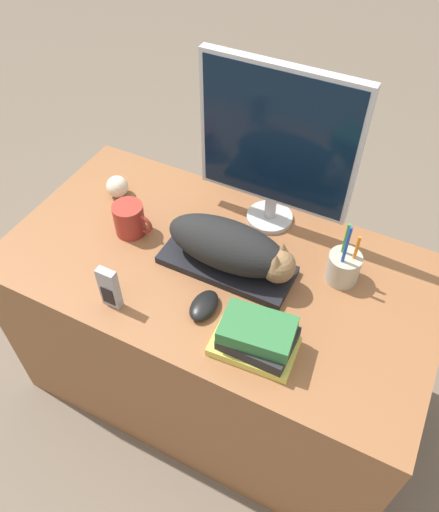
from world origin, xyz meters
The scene contains 11 objects.
ground_plane centered at (0.00, 0.00, 0.00)m, with size 12.00×12.00×0.00m, color #6B5B4C.
desk centered at (0.00, 0.35, 0.35)m, with size 1.29×0.69×0.70m.
keyboard centered at (0.03, 0.35, 0.71)m, with size 0.39×0.16×0.02m.
cat centered at (0.05, 0.35, 0.80)m, with size 0.39×0.15×0.14m.
monitor centered at (0.06, 0.59, 0.99)m, with size 0.47×0.15×0.52m.
computer_mouse centered at (0.04, 0.19, 0.72)m, with size 0.07×0.11×0.03m.
coffee_mug centered at (-0.30, 0.35, 0.75)m, with size 0.13×0.09×0.10m.
pen_cup centered at (0.34, 0.46, 0.75)m, with size 0.09×0.09×0.22m.
baseball centered at (-0.44, 0.48, 0.74)m, with size 0.07×0.07×0.07m.
phone centered at (-0.19, 0.09, 0.77)m, with size 0.05×0.03×0.14m.
book_stack centered at (0.22, 0.14, 0.75)m, with size 0.22×0.15×0.10m.
Camera 1 is at (0.45, -0.52, 1.81)m, focal length 35.00 mm.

